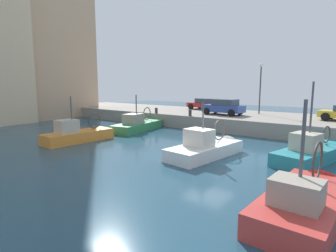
{
  "coord_description": "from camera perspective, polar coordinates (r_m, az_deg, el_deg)",
  "views": [
    {
      "loc": [
        -13.72,
        -7.38,
        4.02
      ],
      "look_at": [
        1.18,
        3.87,
        1.2
      ],
      "focal_mm": 29.25,
      "sensor_mm": 36.0,
      "label": 1
    }
  ],
  "objects": [
    {
      "name": "fishing_boat_green",
      "position": [
        24.83,
        -5.85,
        -0.47
      ],
      "size": [
        6.59,
        2.81,
        4.01
      ],
      "color": "#388951",
      "rests_on": "ground"
    },
    {
      "name": "fishing_boat_teal",
      "position": [
        16.88,
        28.25,
        -5.82
      ],
      "size": [
        6.71,
        3.23,
        4.98
      ],
      "color": "teal",
      "rests_on": "ground"
    },
    {
      "name": "waterfront_building_west",
      "position": [
        39.31,
        -23.74,
        19.99
      ],
      "size": [
        8.65,
        8.17,
        24.48
      ],
      "color": "tan",
      "rests_on": "ground"
    },
    {
      "name": "mooring_bollard_north",
      "position": [
        27.43,
        -2.45,
        3.26
      ],
      "size": [
        0.28,
        0.28,
        0.55
      ],
      "primitive_type": "cylinder",
      "color": "#2D2D33",
      "rests_on": "quay_wall"
    },
    {
      "name": "water_surface",
      "position": [
        16.09,
        8.55,
        -5.97
      ],
      "size": [
        80.0,
        80.0,
        0.0
      ],
      "primitive_type": "plane",
      "color": "navy",
      "rests_on": "ground"
    },
    {
      "name": "fishing_boat_orange",
      "position": [
        20.71,
        -17.52,
        -2.61
      ],
      "size": [
        5.84,
        2.1,
        3.98
      ],
      "color": "orange",
      "rests_on": "ground"
    },
    {
      "name": "quay_streetlamp",
      "position": [
        28.19,
        18.73,
        9.02
      ],
      "size": [
        0.36,
        0.36,
        4.83
      ],
      "color": "#38383D",
      "rests_on": "quay_wall"
    },
    {
      "name": "quay_wall",
      "position": [
        26.5,
        20.57,
        0.62
      ],
      "size": [
        9.0,
        56.0,
        1.2
      ],
      "primitive_type": "cube",
      "color": "gray",
      "rests_on": "ground"
    },
    {
      "name": "mooring_bollard_mid",
      "position": [
        25.09,
        4.62,
        2.74
      ],
      "size": [
        0.28,
        0.28,
        0.55
      ],
      "primitive_type": "cylinder",
      "color": "#2D2D33",
      "rests_on": "quay_wall"
    },
    {
      "name": "fishing_boat_red",
      "position": [
        10.09,
        26.93,
        -15.24
      ],
      "size": [
        5.9,
        2.43,
        4.52
      ],
      "color": "#BC3833",
      "rests_on": "ground"
    },
    {
      "name": "parked_car_blue",
      "position": [
        26.48,
        11.54,
        3.93
      ],
      "size": [
        2.11,
        3.89,
        1.47
      ],
      "color": "#334C9E",
      "rests_on": "quay_wall"
    },
    {
      "name": "fishing_boat_white",
      "position": [
        16.01,
        8.51,
        -5.56
      ],
      "size": [
        6.05,
        2.63,
        3.93
      ],
      "color": "white",
      "rests_on": "ground"
    },
    {
      "name": "parked_car_red",
      "position": [
        31.77,
        7.83,
        4.62
      ],
      "size": [
        2.24,
        4.13,
        1.28
      ],
      "color": "red",
      "rests_on": "quay_wall"
    }
  ]
}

